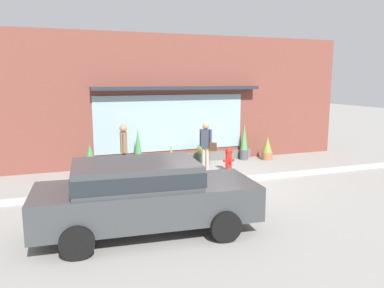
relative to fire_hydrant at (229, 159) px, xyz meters
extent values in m
plane|color=gray|center=(-1.22, -1.10, -0.43)|extent=(60.00, 60.00, 0.00)
cube|color=#B2B2AD|center=(-1.22, -1.30, -0.37)|extent=(14.00, 0.24, 0.12)
cube|color=brown|center=(-1.22, 2.10, 1.96)|extent=(14.00, 0.36, 4.78)
cube|color=#8CA5B2|center=(-1.48, 1.90, 1.11)|extent=(5.73, 0.03, 2.08)
cube|color=#232833|center=(-1.22, 1.75, 2.40)|extent=(6.33, 0.56, 0.12)
cube|color=#605E59|center=(-1.22, 1.88, -0.25)|extent=(6.13, 0.20, 0.36)
cylinder|color=red|center=(0.00, 0.00, -0.40)|extent=(0.33, 0.33, 0.06)
cylinder|color=red|center=(0.00, 0.00, -0.08)|extent=(0.22, 0.22, 0.58)
sphere|color=red|center=(0.00, 0.00, 0.28)|extent=(0.26, 0.26, 0.26)
cylinder|color=red|center=(-0.15, 0.00, -0.05)|extent=(0.10, 0.09, 0.09)
cylinder|color=red|center=(0.15, 0.00, -0.05)|extent=(0.10, 0.09, 0.09)
cylinder|color=red|center=(0.00, -0.15, -0.05)|extent=(0.09, 0.10, 0.09)
cylinder|color=#9E9384|center=(-0.71, 0.21, -0.01)|extent=(0.12, 0.12, 0.84)
cylinder|color=#9E9384|center=(-0.81, 0.31, -0.01)|extent=(0.12, 0.12, 0.84)
cube|color=#333847|center=(-0.76, 0.26, 0.72)|extent=(0.33, 0.33, 0.63)
sphere|color=#A37556|center=(-0.76, 0.26, 1.16)|extent=(0.23, 0.23, 0.23)
cylinder|color=#333847|center=(-0.63, 0.13, 0.74)|extent=(0.08, 0.08, 0.60)
cylinder|color=#333847|center=(-0.89, 0.39, 0.74)|extent=(0.08, 0.08, 0.60)
cube|color=#472D1E|center=(-0.57, 0.06, 0.46)|extent=(0.24, 0.24, 0.28)
cylinder|color=#232328|center=(-3.59, 0.09, 0.00)|extent=(0.12, 0.12, 0.87)
cylinder|color=#232328|center=(-3.57, 0.27, 0.00)|extent=(0.12, 0.12, 0.87)
cube|color=brown|center=(-3.58, 0.18, 0.76)|extent=(0.23, 0.36, 0.65)
sphere|color=#A37556|center=(-3.58, 0.18, 1.21)|extent=(0.23, 0.23, 0.23)
cylinder|color=brown|center=(-3.60, -0.04, 0.77)|extent=(0.08, 0.08, 0.62)
cylinder|color=brown|center=(-3.56, 0.40, 0.77)|extent=(0.08, 0.08, 0.62)
cube|color=#383A3D|center=(-3.88, -4.23, 0.24)|extent=(4.62, 2.09, 0.71)
cube|color=#383A3D|center=(-4.11, -4.21, 0.81)|extent=(2.59, 1.79, 0.53)
cube|color=#1E2328|center=(-4.11, -4.21, 0.81)|extent=(2.64, 1.81, 0.29)
cylinder|color=black|center=(-2.42, -3.46, -0.12)|extent=(0.64, 0.23, 0.63)
cylinder|color=black|center=(-2.57, -5.23, -0.12)|extent=(0.64, 0.23, 0.63)
cylinder|color=black|center=(-5.20, -3.24, -0.12)|extent=(0.64, 0.23, 0.63)
cylinder|color=black|center=(-5.34, -5.00, -0.12)|extent=(0.64, 0.23, 0.63)
cylinder|color=#9E6042|center=(2.27, 1.22, -0.28)|extent=(0.42, 0.42, 0.30)
cone|color=olive|center=(2.27, 1.22, 0.18)|extent=(0.38, 0.38, 0.61)
cylinder|color=#9E6042|center=(-1.72, 1.18, -0.32)|extent=(0.25, 0.25, 0.22)
cone|color=olive|center=(-1.72, 1.18, 0.11)|extent=(0.22, 0.22, 0.64)
cylinder|color=#4C4C51|center=(1.41, 1.55, -0.23)|extent=(0.32, 0.32, 0.40)
cone|color=#4C934C|center=(1.41, 1.55, 0.48)|extent=(0.28, 0.28, 1.03)
cylinder|color=#33473D|center=(-2.88, 1.36, -0.24)|extent=(0.33, 0.33, 0.38)
cone|color=#3D8442|center=(-2.88, 1.36, 0.49)|extent=(0.30, 0.30, 1.08)
cylinder|color=#33473D|center=(-0.41, 1.28, -0.24)|extent=(0.42, 0.42, 0.38)
sphere|color=olive|center=(-0.41, 1.28, 0.14)|extent=(0.53, 0.53, 0.53)
sphere|color=#E5C64C|center=(-0.31, 1.14, 0.24)|extent=(0.13, 0.13, 0.13)
sphere|color=orange|center=(-0.42, 1.19, 0.19)|extent=(0.15, 0.15, 0.15)
cylinder|color=#33473D|center=(-4.53, 1.32, -0.29)|extent=(0.43, 0.43, 0.29)
cone|color=#3D8442|center=(-4.53, 1.32, 0.22)|extent=(0.39, 0.39, 0.73)
camera|label=1|loc=(-5.60, -11.60, 2.72)|focal=35.50mm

